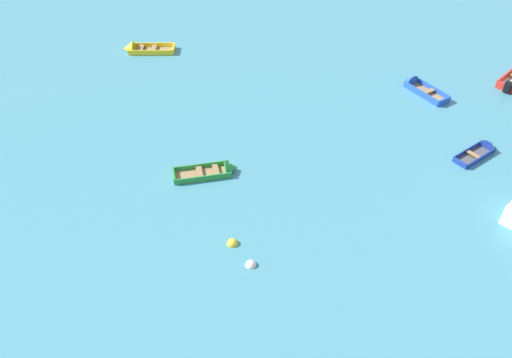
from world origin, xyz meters
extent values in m
cube|color=#99754C|center=(-2.64, 20.32, 0.04)|extent=(2.77, 1.67, 0.08)
cube|color=#288C3D|center=(-2.79, 20.77, 0.16)|extent=(2.61, 0.92, 0.32)
cube|color=#288C3D|center=(-2.49, 19.87, 0.16)|extent=(2.61, 0.92, 0.32)
cube|color=#288C3D|center=(-3.93, 19.89, 0.16)|extent=(0.39, 0.91, 0.32)
cone|color=#288C3D|center=(-1.29, 20.77, 0.18)|extent=(0.88, 1.06, 0.91)
cube|color=#937047|center=(-2.77, 20.27, 0.22)|extent=(0.54, 0.90, 0.03)
cube|color=#937047|center=(-2.02, 20.52, 0.22)|extent=(0.54, 0.90, 0.03)
cube|color=#99754C|center=(9.15, 29.19, 0.05)|extent=(2.34, 2.59, 0.10)
cube|color=blue|center=(8.78, 28.89, 0.20)|extent=(1.76, 2.16, 0.39)
cube|color=blue|center=(9.52, 29.49, 0.20)|extent=(1.76, 2.16, 0.39)
cube|color=blue|center=(10.01, 28.13, 0.20)|extent=(0.79, 0.67, 0.39)
cone|color=blue|center=(8.26, 30.30, 0.22)|extent=(1.11, 1.06, 0.92)
cube|color=#937047|center=(9.24, 29.08, 0.27)|extent=(0.84, 0.76, 0.03)
cube|color=#4C4C51|center=(10.77, 23.32, 0.04)|extent=(2.18, 2.10, 0.07)
cube|color=navy|center=(10.49, 23.62, 0.14)|extent=(1.77, 1.66, 0.28)
cube|color=navy|center=(11.04, 23.03, 0.14)|extent=(1.77, 1.66, 0.28)
cube|color=navy|center=(9.90, 22.51, 0.14)|extent=(0.60, 0.63, 0.28)
cone|color=navy|center=(11.67, 24.17, 0.16)|extent=(0.93, 0.94, 0.77)
cube|color=#937047|center=(10.68, 23.24, 0.20)|extent=(0.67, 0.70, 0.03)
cube|color=red|center=(14.62, 31.95, 0.22)|extent=(2.36, 2.97, 0.45)
cube|color=red|center=(14.04, 30.05, 0.22)|extent=(1.21, 1.00, 0.45)
cube|color=black|center=(13.95, 29.93, 0.38)|extent=(0.51, 0.50, 0.63)
cube|color=#99754C|center=(-8.55, 32.69, 0.05)|extent=(2.97, 1.39, 0.09)
cube|color=yellow|center=(-8.48, 32.14, 0.18)|extent=(2.97, 0.45, 0.36)
cube|color=yellow|center=(-8.62, 33.24, 0.18)|extent=(2.97, 0.45, 0.36)
cube|color=yellow|center=(-7.07, 32.87, 0.18)|extent=(0.25, 1.09, 0.36)
cone|color=yellow|center=(-10.09, 32.49, 0.20)|extent=(0.81, 1.14, 1.06)
cube|color=#937047|center=(-8.39, 32.71, 0.25)|extent=(0.43, 1.02, 0.03)
cube|color=#937047|center=(-9.26, 32.60, 0.25)|extent=(0.43, 1.02, 0.03)
sphere|color=silver|center=(0.38, 15.00, 0.00)|extent=(0.44, 0.44, 0.44)
sphere|color=yellow|center=(-0.52, 16.05, 0.00)|extent=(0.47, 0.47, 0.47)
camera|label=1|loc=(2.13, 1.70, 16.12)|focal=36.05mm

